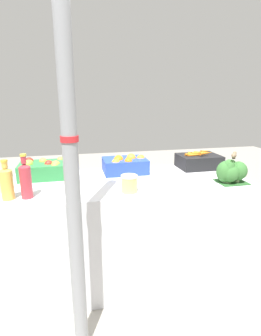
# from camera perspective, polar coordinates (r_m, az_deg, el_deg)

# --- Properties ---
(ground_plane) EXTENTS (10.00, 10.00, 0.00)m
(ground_plane) POSITION_cam_1_polar(r_m,az_deg,el_deg) (2.50, 0.00, -21.18)
(ground_plane) COLOR gray
(market_table) EXTENTS (1.89, 0.79, 0.84)m
(market_table) POSITION_cam_1_polar(r_m,az_deg,el_deg) (2.28, 0.00, -12.69)
(market_table) COLOR silver
(market_table) RESTS_ON ground_plane
(support_pole) EXTENTS (0.09, 0.09, 2.34)m
(support_pole) POSITION_cam_1_polar(r_m,az_deg,el_deg) (1.35, -12.85, 1.38)
(support_pole) COLOR gray
(support_pole) RESTS_ON ground_plane
(apple_crate) EXTENTS (0.38, 0.28, 0.16)m
(apple_crate) POSITION_cam_1_polar(r_m,az_deg,el_deg) (2.28, -18.45, -0.21)
(apple_crate) COLOR #2D8442
(apple_crate) RESTS_ON market_table
(orange_crate) EXTENTS (0.38, 0.28, 0.16)m
(orange_crate) POSITION_cam_1_polar(r_m,az_deg,el_deg) (2.30, -1.17, 0.77)
(orange_crate) COLOR #2847B7
(orange_crate) RESTS_ON market_table
(carrot_crate) EXTENTS (0.38, 0.28, 0.16)m
(carrot_crate) POSITION_cam_1_polar(r_m,az_deg,el_deg) (2.54, 14.63, 1.52)
(carrot_crate) COLOR black
(carrot_crate) RESTS_ON market_table
(broccoli_pile) EXTENTS (0.24, 0.21, 0.19)m
(broccoli_pile) POSITION_cam_1_polar(r_m,az_deg,el_deg) (2.16, 20.88, -0.70)
(broccoli_pile) COLOR #2D602D
(broccoli_pile) RESTS_ON market_table
(juice_bottle_golden) EXTENTS (0.08, 0.08, 0.27)m
(juice_bottle_golden) POSITION_cam_1_polar(r_m,az_deg,el_deg) (1.87, -25.33, -2.91)
(juice_bottle_golden) COLOR gold
(juice_bottle_golden) RESTS_ON market_table
(juice_bottle_ruby) EXTENTS (0.07, 0.07, 0.30)m
(juice_bottle_ruby) POSITION_cam_1_polar(r_m,az_deg,el_deg) (1.85, -21.85, -2.37)
(juice_bottle_ruby) COLOR #B2333D
(juice_bottle_ruby) RESTS_ON market_table
(pickle_jar) EXTENTS (0.12, 0.12, 0.12)m
(pickle_jar) POSITION_cam_1_polar(r_m,az_deg,el_deg) (1.84, -0.27, -3.41)
(pickle_jar) COLOR #D1CC75
(pickle_jar) RESTS_ON market_table
(sparrow_bird) EXTENTS (0.10, 0.11, 0.05)m
(sparrow_bird) POSITION_cam_1_polar(r_m,az_deg,el_deg) (2.14, 21.62, 2.61)
(sparrow_bird) COLOR #4C3D2D
(sparrow_bird) RESTS_ON broccoli_pile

